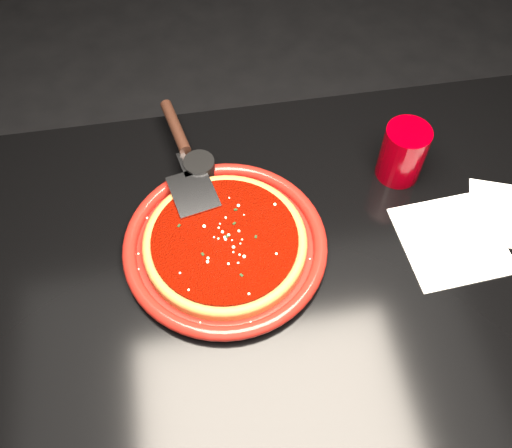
{
  "coord_description": "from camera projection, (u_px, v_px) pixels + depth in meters",
  "views": [
    {
      "loc": [
        -0.15,
        -0.47,
        1.62
      ],
      "look_at": [
        -0.06,
        0.09,
        0.77
      ],
      "focal_mm": 40.0,
      "sensor_mm": 36.0,
      "label": 1
    }
  ],
  "objects": [
    {
      "name": "cup",
      "position": [
        403.0,
        153.0,
        1.06
      ],
      "size": [
        0.09,
        0.09,
        0.12
      ],
      "primitive_type": "cylinder",
      "rotation": [
        0.0,
        0.0,
        -0.09
      ],
      "color": "#8D000A",
      "rests_on": "table"
    },
    {
      "name": "floor",
      "position": [
        280.0,
        396.0,
        1.62
      ],
      "size": [
        4.0,
        4.0,
        0.01
      ],
      "primitive_type": "cube",
      "color": "black",
      "rests_on": "ground"
    },
    {
      "name": "parmesan_dusting",
      "position": [
        225.0,
        238.0,
        0.98
      ],
      "size": [
        0.25,
        0.25,
        0.01
      ],
      "primitive_type": null,
      "color": "#FEF3C4",
      "rests_on": "plate"
    },
    {
      "name": "napkin_b",
      "position": [
        507.0,
        215.0,
        1.05
      ],
      "size": [
        0.18,
        0.18,
        0.0
      ],
      "primitive_type": "cube",
      "rotation": [
        0.0,
        0.0,
        -0.36
      ],
      "color": "white",
      "rests_on": "table"
    },
    {
      "name": "basil_flecks",
      "position": [
        225.0,
        238.0,
        0.98
      ],
      "size": [
        0.23,
        0.23,
        0.0
      ],
      "primitive_type": null,
      "color": "black",
      "rests_on": "plate"
    },
    {
      "name": "ramekin",
      "position": [
        200.0,
        169.0,
        1.09
      ],
      "size": [
        0.08,
        0.08,
        0.05
      ],
      "primitive_type": "cylinder",
      "rotation": [
        0.0,
        0.0,
        0.43
      ],
      "color": "black",
      "rests_on": "table"
    },
    {
      "name": "pizza_sauce",
      "position": [
        225.0,
        240.0,
        0.99
      ],
      "size": [
        0.26,
        0.26,
        0.01
      ],
      "primitive_type": "cylinder",
      "rotation": [
        0.0,
        0.0,
        0.01
      ],
      "color": "#710900",
      "rests_on": "plate"
    },
    {
      "name": "pizza_crust",
      "position": [
        225.0,
        243.0,
        1.0
      ],
      "size": [
        0.29,
        0.29,
        0.01
      ],
      "primitive_type": "cylinder",
      "rotation": [
        0.0,
        0.0,
        0.01
      ],
      "color": "#935D2B",
      "rests_on": "plate"
    },
    {
      "name": "pizza_crust_rim",
      "position": [
        225.0,
        241.0,
        0.99
      ],
      "size": [
        0.29,
        0.29,
        0.02
      ],
      "primitive_type": "torus",
      "rotation": [
        0.0,
        0.0,
        0.01
      ],
      "color": "#935D2B",
      "rests_on": "plate"
    },
    {
      "name": "plate",
      "position": [
        225.0,
        245.0,
        1.0
      ],
      "size": [
        0.36,
        0.36,
        0.03
      ],
      "primitive_type": "cylinder",
      "rotation": [
        0.0,
        0.0,
        0.01
      ],
      "color": "maroon",
      "rests_on": "table"
    },
    {
      "name": "pizza_server",
      "position": [
        185.0,
        155.0,
        1.08
      ],
      "size": [
        0.16,
        0.34,
        0.02
      ],
      "primitive_type": null,
      "rotation": [
        0.0,
        0.0,
        0.21
      ],
      "color": "#B8BBC0",
      "rests_on": "plate"
    },
    {
      "name": "napkin_a",
      "position": [
        451.0,
        240.0,
        1.02
      ],
      "size": [
        0.19,
        0.19,
        0.0
      ],
      "primitive_type": "cube",
      "rotation": [
        0.0,
        0.0,
        0.07
      ],
      "color": "white",
      "rests_on": "table"
    },
    {
      "name": "table",
      "position": [
        286.0,
        347.0,
        1.31
      ],
      "size": [
        1.2,
        0.8,
        0.75
      ],
      "primitive_type": "cube",
      "color": "black",
      "rests_on": "floor"
    }
  ]
}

